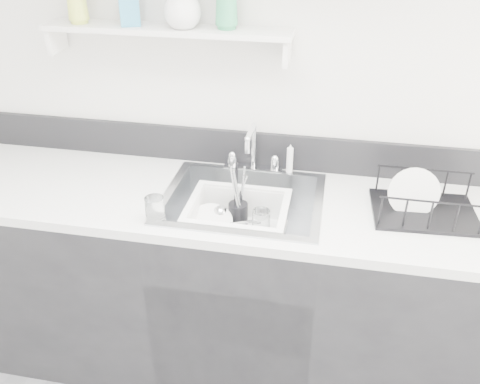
% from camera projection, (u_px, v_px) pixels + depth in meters
% --- Properties ---
extents(room_shell, '(3.50, 3.00, 2.60)m').
position_uv_depth(room_shell, '(164.00, 70.00, 0.97)').
color(room_shell, silver).
rests_on(room_shell, ground).
extents(counter_run, '(3.20, 0.62, 0.92)m').
position_uv_depth(counter_run, '(242.00, 287.00, 2.27)').
color(counter_run, black).
rests_on(counter_run, ground).
extents(backsplash, '(3.20, 0.02, 0.16)m').
position_uv_depth(backsplash, '(255.00, 149.00, 2.25)').
color(backsplash, black).
rests_on(backsplash, counter_run).
extents(sink, '(0.64, 0.52, 0.20)m').
position_uv_depth(sink, '(242.00, 217.00, 2.09)').
color(sink, silver).
rests_on(sink, counter_run).
extents(faucet, '(0.26, 0.18, 0.23)m').
position_uv_depth(faucet, '(253.00, 159.00, 2.22)').
color(faucet, silver).
rests_on(faucet, counter_run).
extents(side_sprayer, '(0.03, 0.03, 0.14)m').
position_uv_depth(side_sprayer, '(290.00, 159.00, 2.19)').
color(side_sprayer, white).
rests_on(side_sprayer, counter_run).
extents(wall_shelf, '(1.00, 0.16, 0.12)m').
position_uv_depth(wall_shelf, '(166.00, 32.00, 1.99)').
color(wall_shelf, silver).
rests_on(wall_shelf, room_shell).
extents(wash_tub, '(0.41, 0.34, 0.16)m').
position_uv_depth(wash_tub, '(238.00, 221.00, 2.06)').
color(wash_tub, white).
rests_on(wash_tub, sink).
extents(plate_stack, '(0.23, 0.23, 0.09)m').
position_uv_depth(plate_stack, '(212.00, 228.00, 2.09)').
color(plate_stack, white).
rests_on(plate_stack, wash_tub).
extents(utensil_cup, '(0.08, 0.08, 0.27)m').
position_uv_depth(utensil_cup, '(238.00, 213.00, 2.12)').
color(utensil_cup, black).
rests_on(utensil_cup, wash_tub).
extents(ladle, '(0.25, 0.26, 0.08)m').
position_uv_depth(ladle, '(229.00, 225.00, 2.08)').
color(ladle, silver).
rests_on(ladle, wash_tub).
extents(tumbler_in_tub, '(0.08, 0.08, 0.10)m').
position_uv_depth(tumbler_in_tub, '(261.00, 222.00, 2.08)').
color(tumbler_in_tub, white).
rests_on(tumbler_in_tub, wash_tub).
extents(tumbler_counter, '(0.08, 0.08, 0.10)m').
position_uv_depth(tumbler_counter, '(155.00, 210.00, 1.87)').
color(tumbler_counter, white).
rests_on(tumbler_counter, counter_run).
extents(dish_rack, '(0.40, 0.31, 0.13)m').
position_uv_depth(dish_rack, '(426.00, 198.00, 1.91)').
color(dish_rack, black).
rests_on(dish_rack, counter_run).
extents(bowl_small, '(0.14, 0.14, 0.03)m').
position_uv_depth(bowl_small, '(259.00, 235.00, 2.06)').
color(bowl_small, white).
rests_on(bowl_small, wash_tub).
extents(soap_bottle_b, '(0.10, 0.10, 0.17)m').
position_uv_depth(soap_bottle_b, '(129.00, 3.00, 1.96)').
color(soap_bottle_b, teal).
rests_on(soap_bottle_b, wall_shelf).
extents(soap_bottle_c, '(0.15, 0.15, 0.18)m').
position_uv_depth(soap_bottle_c, '(182.00, 4.00, 1.91)').
color(soap_bottle_c, silver).
rests_on(soap_bottle_c, wall_shelf).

